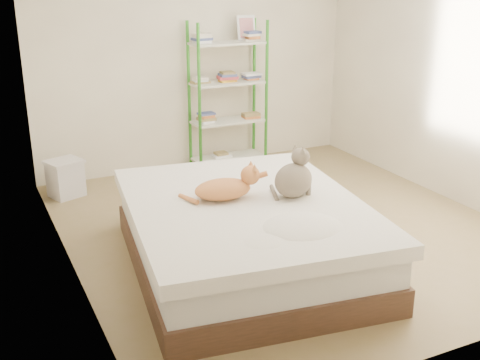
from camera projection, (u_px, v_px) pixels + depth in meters
room at (287, 87)px, 5.10m from camera, size 3.81×4.21×2.61m
bed at (245, 234)px, 4.71m from camera, size 2.02×2.39×0.55m
orange_cat at (223, 187)px, 4.63m from camera, size 0.56×0.36×0.21m
grey_cat at (294, 173)px, 4.66m from camera, size 0.40×0.35×0.39m
shelf_unit at (228, 94)px, 6.96m from camera, size 0.88×0.36×1.74m
cardboard_box at (269, 177)px, 6.32m from camera, size 0.55×0.55×0.38m
white_bin at (66, 178)px, 6.21m from camera, size 0.42×0.40×0.39m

